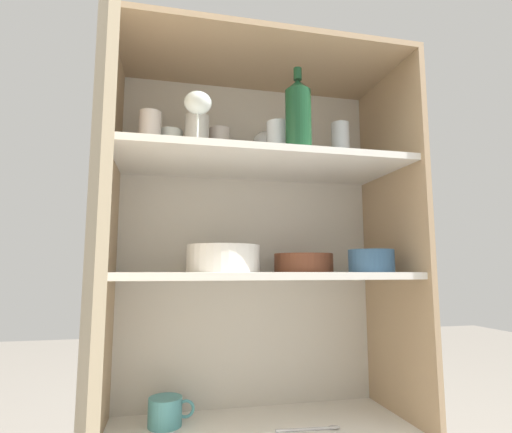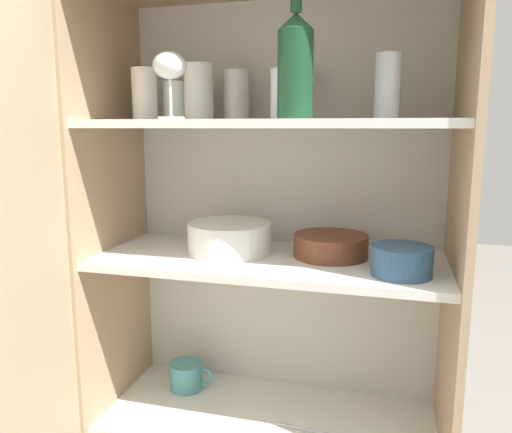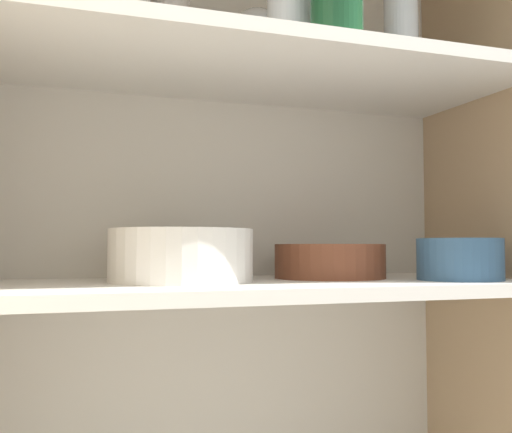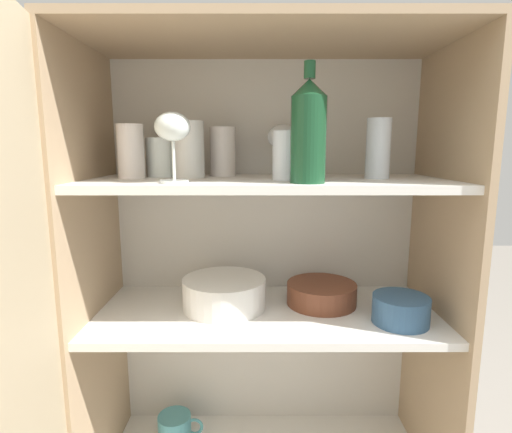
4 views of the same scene
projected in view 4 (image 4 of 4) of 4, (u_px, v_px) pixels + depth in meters
name	position (u px, v px, depth m)	size (l,w,h in m)	color
cupboard_back_panel	(264.00, 301.00, 1.25)	(0.92, 0.02, 1.45)	silver
cupboard_side_left	(97.00, 329.00, 1.06)	(0.02, 0.40, 1.45)	tan
cupboard_side_right	(434.00, 329.00, 1.06)	(0.02, 0.40, 1.45)	tan
cupboard_top_panel	(267.00, 38.00, 0.94)	(0.92, 0.40, 0.02)	tan
shelf_board_middle	(266.00, 314.00, 1.06)	(0.88, 0.37, 0.02)	white
shelf_board_upper	(266.00, 183.00, 1.00)	(0.88, 0.37, 0.02)	white
tumbler_glass_0	(188.00, 150.00, 1.02)	(0.08, 0.08, 0.14)	white
tumbler_glass_1	(377.00, 149.00, 0.99)	(0.06, 0.06, 0.15)	white
tumbler_glass_2	(130.00, 152.00, 0.99)	(0.07, 0.07, 0.13)	silver
tumbler_glass_3	(287.00, 156.00, 0.95)	(0.07, 0.07, 0.12)	white
tumbler_glass_4	(160.00, 157.00, 1.06)	(0.08, 0.08, 0.10)	white
tumbler_glass_5	(222.00, 152.00, 1.09)	(0.07, 0.07, 0.13)	silver
wine_glass_0	(172.00, 130.00, 0.86)	(0.08, 0.08, 0.15)	white
wine_glass_1	(282.00, 138.00, 1.10)	(0.09, 0.09, 0.14)	white
wine_bottle	(308.00, 131.00, 0.86)	(0.08, 0.08, 0.26)	#194728
plate_stack_white	(224.00, 293.00, 1.07)	(0.22, 0.22, 0.08)	white
mixing_bowl_large	(321.00, 292.00, 1.09)	(0.19, 0.19, 0.06)	brown
serving_bowl_small	(400.00, 308.00, 0.97)	(0.14, 0.14, 0.07)	#33567A
coffee_mug_primary	(175.00, 428.00, 1.20)	(0.14, 0.10, 0.08)	teal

